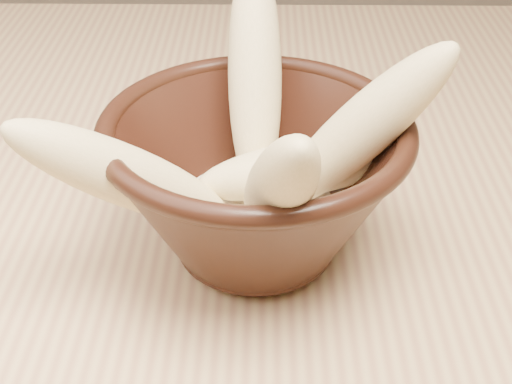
% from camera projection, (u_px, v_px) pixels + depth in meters
% --- Properties ---
extents(table, '(1.20, 0.80, 0.75)m').
position_uv_depth(table, '(431.00, 217.00, 0.73)').
color(table, tan).
rests_on(table, ground).
extents(bowl, '(0.22, 0.22, 0.12)m').
position_uv_depth(bowl, '(256.00, 180.00, 0.52)').
color(bowl, black).
rests_on(bowl, table).
extents(milk_puddle, '(0.13, 0.13, 0.02)m').
position_uv_depth(milk_puddle, '(256.00, 213.00, 0.54)').
color(milk_puddle, beige).
rests_on(milk_puddle, bowl).
extents(banana_upright, '(0.05, 0.14, 0.18)m').
position_uv_depth(banana_upright, '(255.00, 74.00, 0.55)').
color(banana_upright, '#D6C17E').
rests_on(banana_upright, bowl).
extents(banana_left, '(0.17, 0.10, 0.14)m').
position_uv_depth(banana_left, '(126.00, 176.00, 0.48)').
color(banana_left, '#D6C17E').
rests_on(banana_left, bowl).
extents(banana_right, '(0.15, 0.07, 0.17)m').
position_uv_depth(banana_right, '(359.00, 131.00, 0.49)').
color(banana_right, '#D6C17E').
rests_on(banana_right, bowl).
extents(banana_across, '(0.17, 0.06, 0.06)m').
position_uv_depth(banana_across, '(303.00, 168.00, 0.52)').
color(banana_across, '#D6C17E').
rests_on(banana_across, bowl).
extents(banana_front, '(0.07, 0.15, 0.16)m').
position_uv_depth(banana_front, '(279.00, 188.00, 0.44)').
color(banana_front, '#D6C17E').
rests_on(banana_front, bowl).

